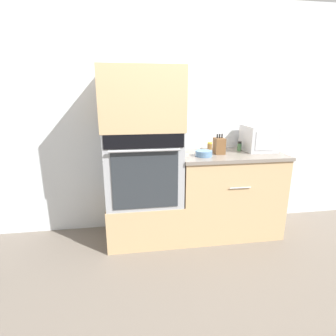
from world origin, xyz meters
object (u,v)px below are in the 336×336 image
(wall_oven, at_px, (143,166))
(knife_block, at_px, (219,146))
(microwave, at_px, (259,138))
(condiment_jar_far, at_px, (239,146))
(condiment_jar_near, at_px, (222,147))
(bowl, at_px, (204,153))
(condiment_jar_mid, at_px, (210,146))

(wall_oven, relative_size, knife_block, 3.58)
(microwave, xyz_separation_m, condiment_jar_far, (-0.21, 0.02, -0.09))
(condiment_jar_near, bearing_deg, wall_oven, -173.32)
(knife_block, distance_m, bowl, 0.22)
(bowl, bearing_deg, condiment_jar_near, 36.88)
(bowl, height_order, condiment_jar_mid, condiment_jar_mid)
(wall_oven, distance_m, condiment_jar_far, 1.09)
(bowl, bearing_deg, condiment_jar_far, 23.02)
(condiment_jar_mid, bearing_deg, knife_block, -82.73)
(wall_oven, bearing_deg, knife_block, -0.06)
(wall_oven, distance_m, microwave, 1.31)
(wall_oven, height_order, microwave, microwave)
(condiment_jar_near, xyz_separation_m, condiment_jar_far, (0.20, -0.00, 0.01))
(wall_oven, distance_m, bowl, 0.64)
(wall_oven, bearing_deg, bowl, -9.15)
(condiment_jar_mid, bearing_deg, bowl, -116.78)
(wall_oven, distance_m, condiment_jar_near, 0.90)
(bowl, xyz_separation_m, condiment_jar_far, (0.47, 0.20, 0.02))
(microwave, xyz_separation_m, condiment_jar_near, (-0.41, 0.02, -0.10))
(knife_block, xyz_separation_m, condiment_jar_near, (0.08, 0.10, -0.04))
(condiment_jar_near, height_order, condiment_jar_far, condiment_jar_far)
(knife_block, bearing_deg, condiment_jar_mid, 97.27)
(condiment_jar_far, bearing_deg, condiment_jar_near, 178.89)
(bowl, relative_size, condiment_jar_far, 1.62)
(microwave, xyz_separation_m, knife_block, (-0.48, -0.08, -0.06))
(knife_block, distance_m, condiment_jar_mid, 0.23)
(wall_oven, xyz_separation_m, condiment_jar_mid, (0.78, 0.23, 0.15))
(condiment_jar_mid, xyz_separation_m, condiment_jar_far, (0.30, -0.13, 0.01))
(knife_block, height_order, condiment_jar_far, knife_block)
(bowl, xyz_separation_m, condiment_jar_near, (0.27, 0.20, 0.02))
(condiment_jar_far, bearing_deg, bowl, -156.98)
(condiment_jar_near, height_order, condiment_jar_mid, condiment_jar_near)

